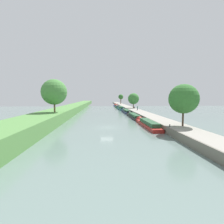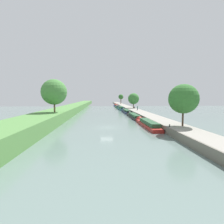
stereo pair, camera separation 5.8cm
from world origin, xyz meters
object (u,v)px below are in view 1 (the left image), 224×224
object	(u,v)px
mooring_bollard_far	(118,104)
narrowboat_blue	(116,105)
person_walking	(137,108)
narrowboat_navy	(126,111)
mooring_bollard_near	(170,126)
park_bench	(134,107)
narrowboat_green	(117,107)
narrowboat_red	(147,124)
narrowboat_teal	(121,108)
narrowboat_black	(133,116)

from	to	relation	value
mooring_bollard_far	narrowboat_blue	bearing A→B (deg)	-106.49
person_walking	narrowboat_navy	bearing A→B (deg)	133.05
mooring_bollard_near	park_bench	size ratio (longest dim) A/B	0.30
narrowboat_blue	narrowboat_green	bearing A→B (deg)	-90.86
narrowboat_red	narrowboat_green	size ratio (longest dim) A/B	1.29
mooring_bollard_near	mooring_bollard_far	size ratio (longest dim) A/B	1.00
narrowboat_red	person_walking	xyz separation A→B (m)	(3.74, 28.17, 1.49)
narrowboat_teal	park_bench	world-z (taller)	park_bench
narrowboat_blue	mooring_bollard_near	size ratio (longest dim) A/B	31.94
narrowboat_teal	narrowboat_blue	xyz separation A→B (m)	(-0.06, 27.60, -0.08)
narrowboat_blue	mooring_bollard_far	distance (m)	6.57
narrowboat_teal	person_walking	world-z (taller)	person_walking
narrowboat_teal	person_walking	size ratio (longest dim) A/B	10.03
narrowboat_red	narrowboat_black	world-z (taller)	narrowboat_red
narrowboat_red	park_bench	size ratio (longest dim) A/B	9.98
narrowboat_green	mooring_bollard_far	world-z (taller)	mooring_bollard_far
mooring_bollard_far	park_bench	size ratio (longest dim) A/B	0.30
narrowboat_green	mooring_bollard_near	bearing A→B (deg)	-88.38
mooring_bollard_near	park_bench	bearing A→B (deg)	85.85
person_walking	mooring_bollard_near	distance (m)	36.15
narrowboat_teal	mooring_bollard_far	xyz separation A→B (m)	(1.79, 33.85, 0.77)
narrowboat_red	person_walking	distance (m)	28.46
narrowboat_teal	mooring_bollard_far	bearing A→B (deg)	86.97
narrowboat_teal	narrowboat_green	world-z (taller)	narrowboat_teal
narrowboat_red	mooring_bollard_far	world-z (taller)	mooring_bollard_far
narrowboat_red	narrowboat_black	xyz separation A→B (m)	(-0.02, 15.79, -0.08)
park_bench	narrowboat_navy	bearing A→B (deg)	-116.36
narrowboat_navy	park_bench	bearing A→B (deg)	63.64
narrowboat_green	person_walking	bearing A→B (deg)	-83.53
narrowboat_green	park_bench	xyz separation A→B (m)	(5.74, -21.15, 1.06)
narrowboat_teal	mooring_bollard_near	bearing A→B (deg)	-88.22
narrowboat_green	narrowboat_navy	bearing A→B (deg)	-89.36
narrowboat_teal	mooring_bollard_near	distance (m)	57.63
park_bench	narrowboat_teal	bearing A→B (deg)	129.49
narrowboat_navy	narrowboat_red	bearing A→B (deg)	-90.02
narrowboat_navy	mooring_bollard_far	bearing A→B (deg)	88.12
narrowboat_red	narrowboat_blue	distance (m)	77.28
narrowboat_teal	narrowboat_green	size ratio (longest dim) A/B	1.44
narrowboat_navy	park_bench	distance (m)	12.16
narrowboat_green	park_bench	size ratio (longest dim) A/B	7.72
narrowboat_green	person_walking	distance (m)	36.27
narrowboat_teal	person_walking	distance (m)	21.89
narrowboat_navy	mooring_bollard_near	bearing A→B (deg)	-87.59
narrowboat_red	mooring_bollard_near	size ratio (longest dim) A/B	33.25
mooring_bollard_near	person_walking	bearing A→B (deg)	86.77
narrowboat_black	narrowboat_green	distance (m)	48.38
person_walking	narrowboat_red	bearing A→B (deg)	-97.56
park_bench	mooring_bollard_near	bearing A→B (deg)	-94.15
narrowboat_red	narrowboat_navy	distance (m)	32.16
narrowboat_blue	person_walking	xyz separation A→B (m)	(3.89, -49.11, 1.50)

